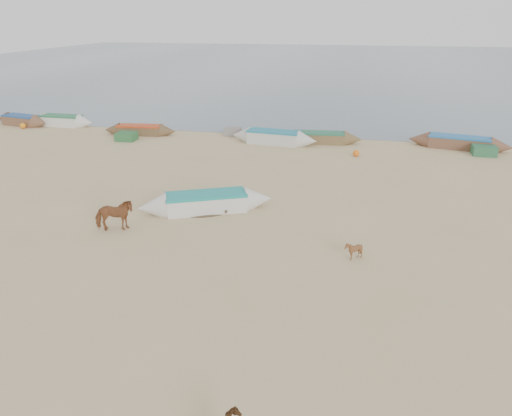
{
  "coord_description": "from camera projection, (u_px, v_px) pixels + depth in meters",
  "views": [
    {
      "loc": [
        4.18,
        -15.69,
        8.88
      ],
      "look_at": [
        0.0,
        4.0,
        1.0
      ],
      "focal_mm": 35.0,
      "sensor_mm": 36.0,
      "label": 1
    }
  ],
  "objects": [
    {
      "name": "near_canoe",
      "position": [
        206.0,
        202.0,
        23.84
      ],
      "size": [
        6.43,
        3.92,
        0.9
      ],
      "primitive_type": null,
      "rotation": [
        0.0,
        0.0,
        0.43
      ],
      "color": "silver",
      "rests_on": "ground"
    },
    {
      "name": "sea",
      "position": [
        343.0,
        64.0,
        93.02
      ],
      "size": [
        160.0,
        160.0,
        0.0
      ],
      "primitive_type": "plane",
      "color": "slate",
      "rests_on": "ground"
    },
    {
      "name": "debris_pile",
      "position": [
        202.0,
        198.0,
        24.89
      ],
      "size": [
        4.77,
        4.77,
        0.55
      ],
      "primitive_type": "cone",
      "rotation": [
        0.0,
        0.0,
        0.25
      ],
      "color": "brown",
      "rests_on": "ground"
    },
    {
      "name": "cow_adult",
      "position": [
        114.0,
        215.0,
        21.59
      ],
      "size": [
        1.84,
        1.29,
        1.42
      ],
      "primitive_type": "imported",
      "rotation": [
        0.0,
        0.0,
        1.91
      ],
      "color": "brown",
      "rests_on": "ground"
    },
    {
      "name": "ground",
      "position": [
        233.0,
        272.0,
        18.34
      ],
      "size": [
        140.0,
        140.0,
        0.0
      ],
      "primitive_type": "plane",
      "color": "tan",
      "rests_on": "ground"
    },
    {
      "name": "beach_clutter",
      "position": [
        359.0,
        143.0,
        35.23
      ],
      "size": [
        47.3,
        5.06,
        0.64
      ],
      "color": "#2A5E33",
      "rests_on": "ground"
    },
    {
      "name": "waterline_canoes",
      "position": [
        303.0,
        136.0,
        36.88
      ],
      "size": [
        57.63,
        4.21,
        0.98
      ],
      "color": "brown",
      "rests_on": "ground"
    },
    {
      "name": "calf_front",
      "position": [
        353.0,
        250.0,
        19.18
      ],
      "size": [
        0.71,
        0.64,
        0.75
      ],
      "primitive_type": "imported",
      "rotation": [
        0.0,
        0.0,
        -1.63
      ],
      "color": "brown",
      "rests_on": "ground"
    }
  ]
}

